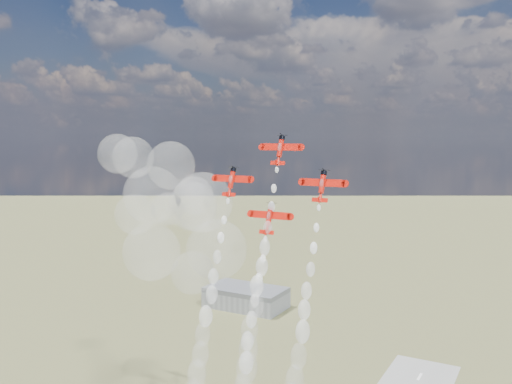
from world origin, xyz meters
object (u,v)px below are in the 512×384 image
at_px(plane_lead, 280,149).
at_px(plane_left, 231,181).
at_px(plane_right, 322,185).
at_px(hangar, 246,297).
at_px(plane_slot, 269,218).

xyz_separation_m(plane_lead, plane_left, (-14.18, -3.35, -9.34)).
distance_m(plane_lead, plane_right, 17.31).
xyz_separation_m(hangar, plane_left, (86.33, -159.18, 89.82)).
bearing_deg(plane_lead, hangar, 122.82).
distance_m(plane_left, plane_slot, 17.31).
relative_size(plane_lead, plane_slot, 1.00).
bearing_deg(plane_lead, plane_slot, -90.00).
bearing_deg(plane_right, plane_left, 180.00).
height_order(plane_lead, plane_right, plane_lead).
bearing_deg(hangar, plane_slot, -58.27).
xyz_separation_m(plane_lead, plane_right, (14.18, -3.35, -9.34)).
xyz_separation_m(hangar, plane_right, (114.69, -159.18, 89.82)).
relative_size(plane_lead, plane_right, 1.00).
bearing_deg(plane_left, plane_lead, 13.29).
height_order(hangar, plane_lead, plane_lead).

